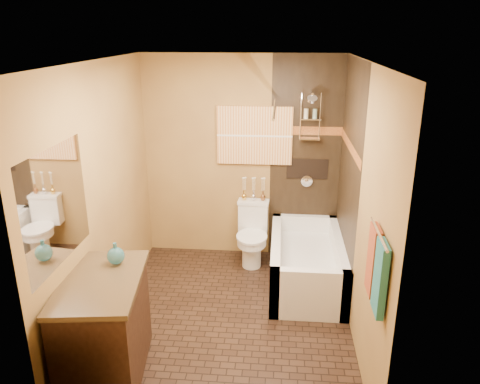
# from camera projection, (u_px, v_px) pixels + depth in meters

# --- Properties ---
(floor) EXTENTS (3.00, 3.00, 0.00)m
(floor) POSITION_uv_depth(u_px,v_px,m) (229.00, 317.00, 4.72)
(floor) COLOR black
(floor) RESTS_ON ground
(wall_left) EXTENTS (0.02, 3.00, 2.50)m
(wall_left) POSITION_uv_depth(u_px,v_px,m) (102.00, 198.00, 4.41)
(wall_left) COLOR #AA8541
(wall_left) RESTS_ON floor
(wall_right) EXTENTS (0.02, 3.00, 2.50)m
(wall_right) POSITION_uv_depth(u_px,v_px,m) (360.00, 206.00, 4.21)
(wall_right) COLOR #AA8541
(wall_right) RESTS_ON floor
(wall_back) EXTENTS (2.40, 0.02, 2.50)m
(wall_back) POSITION_uv_depth(u_px,v_px,m) (242.00, 159.00, 5.72)
(wall_back) COLOR #AA8541
(wall_back) RESTS_ON floor
(wall_front) EXTENTS (2.40, 0.02, 2.50)m
(wall_front) POSITION_uv_depth(u_px,v_px,m) (201.00, 286.00, 2.90)
(wall_front) COLOR #AA8541
(wall_front) RESTS_ON floor
(ceiling) EXTENTS (3.00, 3.00, 0.00)m
(ceiling) POSITION_uv_depth(u_px,v_px,m) (227.00, 61.00, 3.90)
(ceiling) COLOR silver
(ceiling) RESTS_ON wall_back
(alcove_tile_back) EXTENTS (0.85, 0.01, 2.50)m
(alcove_tile_back) POSITION_uv_depth(u_px,v_px,m) (306.00, 161.00, 5.64)
(alcove_tile_back) COLOR black
(alcove_tile_back) RESTS_ON wall_back
(alcove_tile_right) EXTENTS (0.01, 1.50, 2.50)m
(alcove_tile_right) POSITION_uv_depth(u_px,v_px,m) (348.00, 180.00, 4.92)
(alcove_tile_right) COLOR black
(alcove_tile_right) RESTS_ON wall_right
(mosaic_band_back) EXTENTS (0.85, 0.01, 0.10)m
(mosaic_band_back) POSITION_uv_depth(u_px,v_px,m) (307.00, 131.00, 5.51)
(mosaic_band_back) COLOR brown
(mosaic_band_back) RESTS_ON alcove_tile_back
(mosaic_band_right) EXTENTS (0.01, 1.50, 0.10)m
(mosaic_band_right) POSITION_uv_depth(u_px,v_px,m) (350.00, 146.00, 4.79)
(mosaic_band_right) COLOR brown
(mosaic_band_right) RESTS_ON alcove_tile_right
(alcove_niche) EXTENTS (0.50, 0.01, 0.25)m
(alcove_niche) POSITION_uv_depth(u_px,v_px,m) (307.00, 169.00, 5.67)
(alcove_niche) COLOR black
(alcove_niche) RESTS_ON alcove_tile_back
(shower_fixtures) EXTENTS (0.24, 0.33, 1.16)m
(shower_fixtures) POSITION_uv_depth(u_px,v_px,m) (310.00, 129.00, 5.40)
(shower_fixtures) COLOR silver
(shower_fixtures) RESTS_ON floor
(curtain_rod) EXTENTS (0.03, 1.55, 0.03)m
(curtain_rod) POSITION_uv_depth(u_px,v_px,m) (275.00, 106.00, 4.73)
(curtain_rod) COLOR silver
(curtain_rod) RESTS_ON wall_back
(towel_bar) EXTENTS (0.02, 0.55, 0.02)m
(towel_bar) POSITION_uv_depth(u_px,v_px,m) (379.00, 234.00, 3.16)
(towel_bar) COLOR silver
(towel_bar) RESTS_ON wall_right
(towel_teal) EXTENTS (0.05, 0.22, 0.52)m
(towel_teal) POSITION_uv_depth(u_px,v_px,m) (380.00, 278.00, 3.13)
(towel_teal) COLOR #227171
(towel_teal) RESTS_ON towel_bar
(towel_rust) EXTENTS (0.05, 0.22, 0.52)m
(towel_rust) POSITION_uv_depth(u_px,v_px,m) (373.00, 260.00, 3.37)
(towel_rust) COLOR maroon
(towel_rust) RESTS_ON towel_bar
(sunset_painting) EXTENTS (0.90, 0.04, 0.70)m
(sunset_painting) POSITION_uv_depth(u_px,v_px,m) (255.00, 136.00, 5.58)
(sunset_painting) COLOR orange
(sunset_painting) RESTS_ON wall_back
(vanity_mirror) EXTENTS (0.01, 1.00, 0.90)m
(vanity_mirror) POSITION_uv_depth(u_px,v_px,m) (57.00, 207.00, 3.50)
(vanity_mirror) COLOR white
(vanity_mirror) RESTS_ON wall_left
(bathtub) EXTENTS (0.80, 1.50, 0.55)m
(bathtub) POSITION_uv_depth(u_px,v_px,m) (306.00, 266.00, 5.29)
(bathtub) COLOR white
(bathtub) RESTS_ON floor
(toilet) EXTENTS (0.39, 0.57, 0.75)m
(toilet) POSITION_uv_depth(u_px,v_px,m) (252.00, 234.00, 5.73)
(toilet) COLOR white
(toilet) RESTS_ON floor
(vanity) EXTENTS (0.74, 1.08, 0.89)m
(vanity) POSITION_uv_depth(u_px,v_px,m) (104.00, 327.00, 3.82)
(vanity) COLOR black
(vanity) RESTS_ON floor
(teal_bottle) EXTENTS (0.16, 0.16, 0.23)m
(teal_bottle) POSITION_uv_depth(u_px,v_px,m) (116.00, 254.00, 3.89)
(teal_bottle) COLOR #276B76
(teal_bottle) RESTS_ON vanity
(bud_vases) EXTENTS (0.29, 0.06, 0.29)m
(bud_vases) POSITION_uv_depth(u_px,v_px,m) (254.00, 188.00, 5.72)
(bud_vases) COLOR gold
(bud_vases) RESTS_ON toilet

